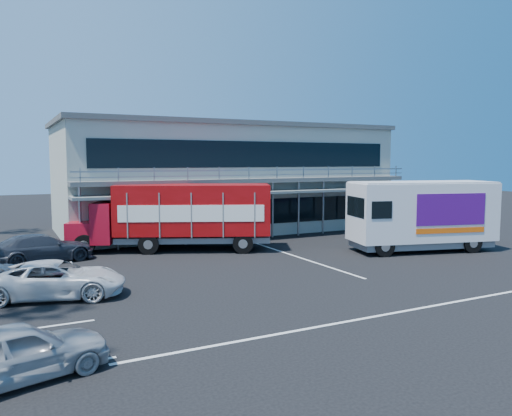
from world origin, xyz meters
name	(u,v)px	position (x,y,z in m)	size (l,w,h in m)	color
ground	(298,274)	(0.00, 0.00, 0.00)	(120.00, 120.00, 0.00)	black
building	(223,177)	(3.00, 14.94, 3.66)	(22.40, 12.00, 7.30)	#9FA799
red_truck	(180,214)	(-2.64, 7.75, 1.95)	(10.59, 6.52, 3.54)	#A40D1E
white_van	(422,214)	(8.81, 1.76, 1.97)	(8.01, 4.43, 3.71)	silver
parked_car_a	(17,352)	(-10.94, -6.00, 0.66)	(1.56, 3.89, 1.32)	#9C9EA3
parked_car_c	(56,279)	(-9.50, 0.80, 0.65)	(2.17, 4.70, 1.31)	silver
parked_car_d	(42,248)	(-9.50, 7.60, 0.69)	(1.92, 4.72, 1.37)	#292D36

